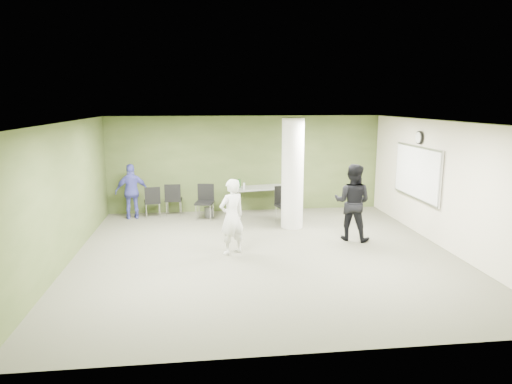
{
  "coord_description": "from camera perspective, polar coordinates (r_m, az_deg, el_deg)",
  "views": [
    {
      "loc": [
        -1.29,
        -9.25,
        3.2
      ],
      "look_at": [
        -0.06,
        1.0,
        1.15
      ],
      "focal_mm": 32.0,
      "sensor_mm": 36.0,
      "label": 1
    }
  ],
  "objects": [
    {
      "name": "chair_table_right",
      "position": [
        12.2,
        3.6,
        -1.2
      ],
      "size": [
        0.6,
        0.6,
        0.98
      ],
      "rotation": [
        0.0,
        0.0,
        0.25
      ],
      "color": "black",
      "rests_on": "floor"
    },
    {
      "name": "man_black",
      "position": [
        10.84,
        11.96,
        -1.26
      ],
      "size": [
        1.1,
        1.03,
        1.8
      ],
      "primitive_type": "imported",
      "rotation": [
        0.0,
        0.0,
        2.62
      ],
      "color": "black",
      "rests_on": "floor"
    },
    {
      "name": "whiteboard",
      "position": [
        11.8,
        19.44,
        2.31
      ],
      "size": [
        0.05,
        2.3,
        1.3
      ],
      "color": "silver",
      "rests_on": "wall_right_cream"
    },
    {
      "name": "wall_back",
      "position": [
        13.44,
        -1.3,
        3.54
      ],
      "size": [
        8.0,
        2.8,
        0.02
      ],
      "primitive_type": "cube",
      "rotation": [
        1.57,
        0.0,
        0.0
      ],
      "color": "#405126",
      "rests_on": "floor"
    },
    {
      "name": "folding_table",
      "position": [
        13.14,
        0.44,
        0.41
      ],
      "size": [
        1.76,
        1.03,
        1.03
      ],
      "rotation": [
        0.0,
        0.0,
        0.2
      ],
      "color": "gray",
      "rests_on": "floor"
    },
    {
      "name": "wall_left",
      "position": [
        9.81,
        -22.77,
        -0.22
      ],
      "size": [
        0.02,
        8.0,
        2.8
      ],
      "primitive_type": "cube",
      "color": "#405126",
      "rests_on": "floor"
    },
    {
      "name": "wastebasket",
      "position": [
        12.92,
        -5.93,
        -2.53
      ],
      "size": [
        0.24,
        0.24,
        0.28
      ],
      "primitive_type": "cylinder",
      "color": "#4C4C4C",
      "rests_on": "floor"
    },
    {
      "name": "woman_white",
      "position": [
        9.65,
        -3.04,
        -3.11
      ],
      "size": [
        0.71,
        0.63,
        1.62
      ],
      "primitive_type": "imported",
      "rotation": [
        0.0,
        0.0,
        3.67
      ],
      "color": "silver",
      "rests_on": "floor"
    },
    {
      "name": "chair_back_left",
      "position": [
        13.04,
        -12.81,
        -0.92
      ],
      "size": [
        0.5,
        0.5,
        0.89
      ],
      "rotation": [
        0.0,
        0.0,
        3.29
      ],
      "color": "black",
      "rests_on": "floor"
    },
    {
      "name": "chair_table_left",
      "position": [
        12.65,
        -6.39,
        -0.86
      ],
      "size": [
        0.57,
        0.57,
        0.96
      ],
      "rotation": [
        0.0,
        0.0,
        -0.21
      ],
      "color": "black",
      "rests_on": "floor"
    },
    {
      "name": "floor",
      "position": [
        9.87,
        1.03,
        -7.67
      ],
      "size": [
        8.0,
        8.0,
        0.0
      ],
      "primitive_type": "plane",
      "color": "#575845",
      "rests_on": "ground"
    },
    {
      "name": "wall_right_cream",
      "position": [
        10.81,
        22.56,
        0.79
      ],
      "size": [
        0.02,
        8.0,
        2.8
      ],
      "primitive_type": "cube",
      "color": "beige",
      "rests_on": "floor"
    },
    {
      "name": "wall_clock",
      "position": [
        11.71,
        19.72,
        6.42
      ],
      "size": [
        0.06,
        0.32,
        0.32
      ],
      "color": "black",
      "rests_on": "wall_right_cream"
    },
    {
      "name": "column",
      "position": [
        11.62,
        4.59,
        2.29
      ],
      "size": [
        0.56,
        0.56,
        2.8
      ],
      "primitive_type": "cylinder",
      "color": "silver",
      "rests_on": "floor"
    },
    {
      "name": "man_blue",
      "position": [
        13.03,
        -15.24,
        0.06
      ],
      "size": [
        0.95,
        0.55,
        1.53
      ],
      "primitive_type": "imported",
      "rotation": [
        0.0,
        0.0,
        3.35
      ],
      "color": "#4749B0",
      "rests_on": "floor"
    },
    {
      "name": "ceiling",
      "position": [
        9.35,
        1.09,
        8.79
      ],
      "size": [
        8.0,
        8.0,
        0.0
      ],
      "primitive_type": "plane",
      "rotation": [
        3.14,
        0.0,
        0.0
      ],
      "color": "white",
      "rests_on": "wall_back"
    },
    {
      "name": "chair_back_right",
      "position": [
        13.11,
        -10.31,
        -0.63
      ],
      "size": [
        0.48,
        0.48,
        0.93
      ],
      "rotation": [
        0.0,
        0.0,
        3.11
      ],
      "color": "black",
      "rests_on": "floor"
    }
  ]
}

